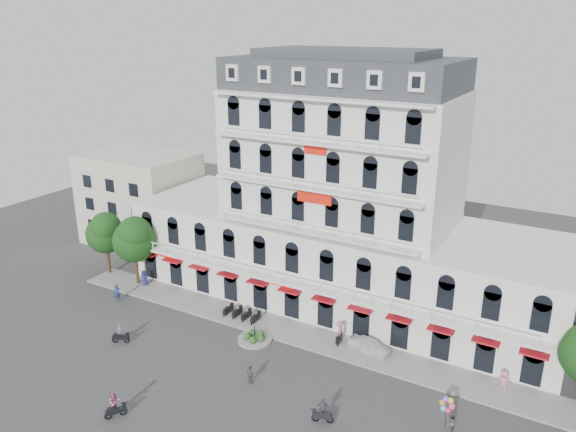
# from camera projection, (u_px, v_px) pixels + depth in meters

# --- Properties ---
(ground) EXTENTS (120.00, 120.00, 0.00)m
(ground) POSITION_uv_depth(u_px,v_px,m) (246.00, 385.00, 45.93)
(ground) COLOR #38383A
(ground) RESTS_ON ground
(sidewalk) EXTENTS (53.00, 4.00, 0.16)m
(sidewalk) POSITION_uv_depth(u_px,v_px,m) (298.00, 334.00, 53.29)
(sidewalk) COLOR gray
(sidewalk) RESTS_ON ground
(main_building) EXTENTS (45.00, 15.00, 25.80)m
(main_building) POSITION_uv_depth(u_px,v_px,m) (341.00, 209.00, 57.45)
(main_building) COLOR silver
(main_building) RESTS_ON ground
(flank_building_west) EXTENTS (14.00, 10.00, 12.00)m
(flank_building_west) POSITION_uv_depth(u_px,v_px,m) (141.00, 198.00, 74.47)
(flank_building_west) COLOR beige
(flank_building_west) RESTS_ON ground
(traffic_island) EXTENTS (3.20, 3.20, 1.60)m
(traffic_island) POSITION_uv_depth(u_px,v_px,m) (255.00, 338.00, 52.18)
(traffic_island) COLOR gray
(traffic_island) RESTS_ON ground
(parked_scooter_row) EXTENTS (4.40, 1.80, 1.10)m
(parked_scooter_row) POSITION_uv_depth(u_px,v_px,m) (242.00, 319.00, 56.13)
(parked_scooter_row) COLOR black
(parked_scooter_row) RESTS_ON ground
(tree_west_outer) EXTENTS (4.50, 4.48, 7.76)m
(tree_west_outer) POSITION_uv_depth(u_px,v_px,m) (105.00, 231.00, 64.56)
(tree_west_outer) COLOR #382314
(tree_west_outer) RESTS_ON ground
(tree_west_inner) EXTENTS (4.76, 4.76, 8.25)m
(tree_west_inner) POSITION_uv_depth(u_px,v_px,m) (134.00, 238.00, 61.69)
(tree_west_inner) COLOR #382314
(tree_west_inner) RESTS_ON ground
(parked_car) EXTENTS (4.28, 2.35, 1.38)m
(parked_car) POSITION_uv_depth(u_px,v_px,m) (370.00, 346.00, 50.22)
(parked_car) COLOR white
(parked_car) RESTS_ON ground
(rider_west) EXTENTS (1.57, 0.99, 2.01)m
(rider_west) POSITION_uv_depth(u_px,v_px,m) (120.00, 334.00, 51.67)
(rider_west) COLOR black
(rider_west) RESTS_ON ground
(rider_southwest) EXTENTS (1.14, 1.47, 2.29)m
(rider_southwest) POSITION_uv_depth(u_px,v_px,m) (115.00, 404.00, 41.78)
(rider_southwest) COLOR black
(rider_southwest) RESTS_ON ground
(rider_northeast) EXTENTS (1.65, 0.82, 2.13)m
(rider_northeast) POSITION_uv_depth(u_px,v_px,m) (323.00, 410.00, 41.28)
(rider_northeast) COLOR black
(rider_northeast) RESTS_ON ground
(rider_center) EXTENTS (0.94, 1.68, 2.31)m
(rider_center) POSITION_uv_depth(u_px,v_px,m) (339.00, 332.00, 51.45)
(rider_center) COLOR black
(rider_center) RESTS_ON ground
(pedestrian_left) EXTENTS (1.08, 0.85, 1.93)m
(pedestrian_left) POSITION_uv_depth(u_px,v_px,m) (144.00, 278.00, 62.80)
(pedestrian_left) COLOR navy
(pedestrian_left) RESTS_ON ground
(pedestrian_mid) EXTENTS (1.07, 0.77, 1.68)m
(pedestrian_mid) POSITION_uv_depth(u_px,v_px,m) (250.00, 374.00, 45.84)
(pedestrian_mid) COLOR #53555A
(pedestrian_mid) RESTS_ON ground
(pedestrian_right) EXTENTS (1.29, 0.81, 1.92)m
(pedestrian_right) POSITION_uv_depth(u_px,v_px,m) (504.00, 381.00, 44.75)
(pedestrian_right) COLOR pink
(pedestrian_right) RESTS_ON ground
(pedestrian_far) EXTENTS (0.79, 0.83, 1.91)m
(pedestrian_far) POSITION_uv_depth(u_px,v_px,m) (117.00, 293.00, 59.46)
(pedestrian_far) COLOR navy
(pedestrian_far) RESTS_ON ground
(balloon_vendor) EXTENTS (1.35, 1.28, 2.45)m
(balloon_vendor) POSITION_uv_depth(u_px,v_px,m) (449.00, 416.00, 40.35)
(balloon_vendor) COLOR #56555D
(balloon_vendor) RESTS_ON ground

